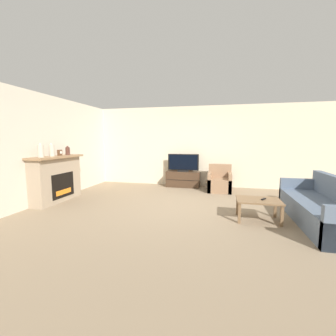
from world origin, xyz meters
name	(u,v)px	position (x,y,z in m)	size (l,w,h in m)	color
ground_plane	(182,207)	(0.00, 0.00, 0.00)	(24.00, 24.00, 0.00)	#89755B
wall_back	(195,147)	(0.00, 2.59, 1.35)	(12.00, 0.06, 2.70)	beige
wall_left	(54,148)	(-3.44, 0.00, 1.35)	(0.06, 12.00, 2.70)	beige
fireplace	(56,178)	(-3.21, -0.24, 0.59)	(0.51, 1.57, 1.17)	tan
mantel_vase_left	(41,151)	(-3.20, -0.71, 1.32)	(0.14, 0.14, 0.33)	beige
mantel_vase_centre_left	(52,150)	(-3.20, -0.36, 1.32)	(0.12, 0.12, 0.33)	beige
mantel_vase_right	(68,151)	(-3.20, 0.23, 1.28)	(0.11, 0.11, 0.24)	#512D23
mantel_clock	(60,153)	(-3.19, -0.09, 1.24)	(0.08, 0.11, 0.15)	brown
tv_stand	(183,179)	(-0.35, 2.29, 0.26)	(1.11, 0.46, 0.52)	#422D1E
tv	(183,163)	(-0.35, 2.29, 0.80)	(1.03, 0.18, 0.58)	black
armchair	(220,182)	(0.85, 1.91, 0.27)	(0.70, 0.76, 0.81)	#937051
coffee_table	(258,202)	(1.61, -0.55, 0.36)	(0.82, 0.59, 0.42)	brown
remote	(263,199)	(1.70, -0.54, 0.43)	(0.11, 0.15, 0.02)	black
couch	(323,209)	(2.76, -0.48, 0.29)	(0.86, 2.44, 0.87)	slate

